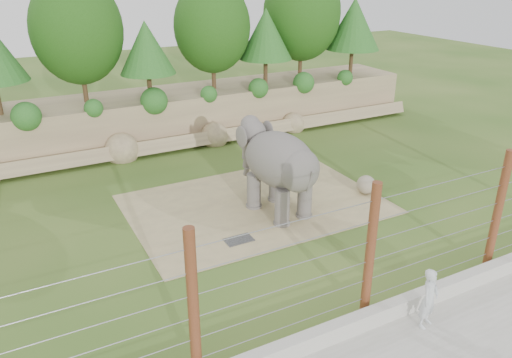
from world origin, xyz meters
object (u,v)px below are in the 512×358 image
stone_ball (366,185)px  zookeeper (429,298)px  barrier_fence (370,251)px  elephant (279,172)px

stone_ball → zookeeper: 8.43m
barrier_fence → zookeeper: bearing=-46.6°
barrier_fence → zookeeper: (1.13, -1.19, -1.12)m
stone_ball → zookeeper: (-3.99, -7.41, 0.46)m
elephant → barrier_fence: (-0.99, -6.48, 0.30)m
stone_ball → barrier_fence: (-5.12, -6.22, 1.58)m
elephant → stone_ball: elephant is taller
zookeeper → elephant: bearing=70.8°
elephant → stone_ball: size_ratio=5.27×
elephant → zookeeper: (0.13, -7.67, -0.82)m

